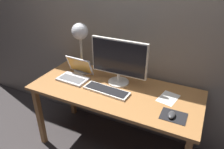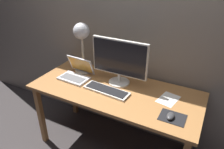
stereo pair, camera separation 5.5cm
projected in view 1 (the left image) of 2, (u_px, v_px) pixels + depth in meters
The scene contains 10 objects.
ground_plane at pixel (114, 145), 2.36m from camera, with size 4.80×4.80×0.00m, color #383333.
back_wall at pixel (133, 20), 2.06m from camera, with size 4.80×0.06×2.60m, color gray.
desk at pixel (115, 96), 2.05m from camera, with size 1.60×0.70×0.74m.
monitor at pixel (119, 60), 2.00m from camera, with size 0.56×0.21×0.45m.
keyboard_main at pixel (106, 90), 1.97m from camera, with size 0.45×0.17×0.03m.
laptop at pixel (76, 72), 2.19m from camera, with size 0.31×0.27×0.20m.
desk_lamp at pixel (80, 37), 2.15m from camera, with size 0.19×0.19×0.53m.
mousepad at pixel (174, 116), 1.66m from camera, with size 0.20×0.16×0.00m, color black.
mouse at pixel (172, 115), 1.65m from camera, with size 0.06×0.10×0.03m, color #38383A.
paper_sheet_near_mouse at pixel (168, 98), 1.88m from camera, with size 0.15×0.21×0.00m, color white.
Camera 1 is at (0.72, -1.55, 1.82)m, focal length 34.14 mm.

